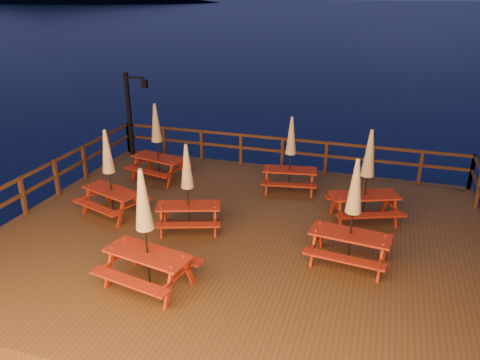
{
  "coord_description": "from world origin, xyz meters",
  "views": [
    {
      "loc": [
        3.13,
        -9.8,
        6.12
      ],
      "look_at": [
        -0.16,
        0.6,
        1.62
      ],
      "focal_mm": 35.0,
      "sensor_mm": 36.0,
      "label": 1
    }
  ],
  "objects": [
    {
      "name": "ground",
      "position": [
        0.0,
        0.0,
        0.0
      ],
      "size": [
        500.0,
        500.0,
        0.0
      ],
      "primitive_type": "plane",
      "color": "black",
      "rests_on": "ground"
    },
    {
      "name": "deck",
      "position": [
        0.0,
        0.0,
        0.2
      ],
      "size": [
        12.0,
        10.0,
        0.4
      ],
      "primitive_type": "cube",
      "color": "#4D3718",
      "rests_on": "ground"
    },
    {
      "name": "deck_piles",
      "position": [
        0.0,
        0.0,
        -0.3
      ],
      "size": [
        11.44,
        9.44,
        1.4
      ],
      "color": "#382012",
      "rests_on": "ground"
    },
    {
      "name": "railing",
      "position": [
        0.0,
        1.78,
        1.16
      ],
      "size": [
        11.8,
        9.75,
        1.1
      ],
      "color": "#382012",
      "rests_on": "deck"
    },
    {
      "name": "lamp_post",
      "position": [
        -5.39,
        4.55,
        2.2
      ],
      "size": [
        0.85,
        0.18,
        3.0
      ],
      "color": "black",
      "rests_on": "deck"
    },
    {
      "name": "picnic_table_0",
      "position": [
        -1.11,
        -2.6,
        1.74
      ],
      "size": [
        2.04,
        1.79,
        2.58
      ],
      "rotation": [
        0.0,
        0.0,
        -0.19
      ],
      "color": "maroon",
      "rests_on": "deck"
    },
    {
      "name": "picnic_table_1",
      "position": [
        2.72,
        -0.51,
        1.69
      ],
      "size": [
        1.88,
        1.61,
        2.48
      ],
      "rotation": [
        0.0,
        0.0,
        -0.11
      ],
      "color": "maroon",
      "rests_on": "deck"
    },
    {
      "name": "picnic_table_2",
      "position": [
        -3.61,
        0.08,
        1.64
      ],
      "size": [
        2.01,
        1.82,
        2.38
      ],
      "rotation": [
        0.0,
        0.0,
        -0.32
      ],
      "color": "maroon",
      "rests_on": "deck"
    },
    {
      "name": "picnic_table_3",
      "position": [
        0.62,
        3.08,
        1.59
      ],
      "size": [
        1.8,
        1.57,
        2.3
      ],
      "rotation": [
        0.0,
        0.0,
        0.17
      ],
      "color": "maroon",
      "rests_on": "deck"
    },
    {
      "name": "picnic_table_4",
      "position": [
        -1.28,
        -0.12,
        1.58
      ],
      "size": [
        1.93,
        1.75,
        2.28
      ],
      "rotation": [
        0.0,
        0.0,
        0.33
      ],
      "color": "maroon",
      "rests_on": "deck"
    },
    {
      "name": "picnic_table_5",
      "position": [
        2.89,
        1.73,
        1.69
      ],
      "size": [
        2.15,
        1.98,
        2.49
      ],
      "rotation": [
        0.0,
        0.0,
        0.39
      ],
      "color": "maroon",
      "rests_on": "deck"
    },
    {
      "name": "picnic_table_6",
      "position": [
        -3.56,
        2.75,
        1.68
      ],
      "size": [
        2.0,
        1.77,
        2.46
      ],
      "rotation": [
        0.0,
        0.0,
        -0.23
      ],
      "color": "maroon",
      "rests_on": "deck"
    }
  ]
}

